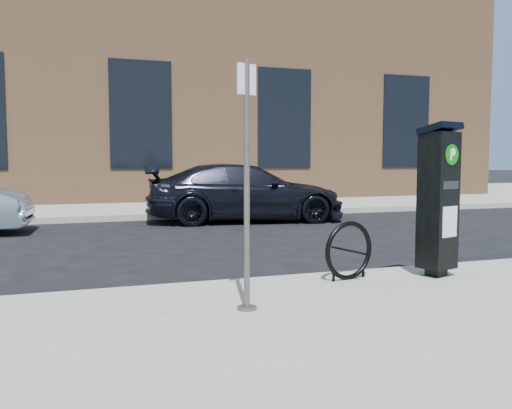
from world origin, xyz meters
name	(u,v)px	position (x,y,z in m)	size (l,w,h in m)	color
ground	(265,290)	(0.00, 0.00, 0.00)	(120.00, 120.00, 0.00)	black
sidewalk_far	(136,200)	(0.00, 14.00, 0.07)	(60.00, 12.00, 0.15)	gray
curb_near	(265,284)	(0.00, -0.02, 0.07)	(60.00, 0.12, 0.16)	#9E9B93
curb_far	(161,217)	(0.00, 8.02, 0.07)	(60.00, 0.12, 0.16)	#9E9B93
building	(126,96)	(0.00, 17.00, 4.15)	(28.00, 10.05, 8.25)	#956843
parking_kiosk	(438,198)	(2.01, -0.55, 1.09)	(0.51, 0.48, 1.84)	black
sign_pole	(247,187)	(-0.62, -1.24, 1.30)	(0.20, 0.18, 2.31)	#524E48
bike_rack	(349,251)	(0.90, -0.40, 0.49)	(0.69, 0.21, 0.69)	black
car_dark	(245,193)	(1.97, 7.01, 0.72)	(2.02, 4.97, 1.44)	black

